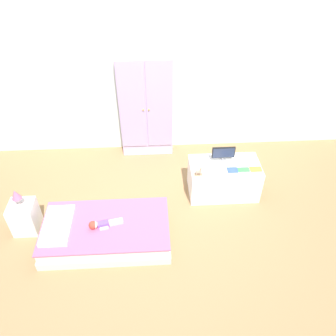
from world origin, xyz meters
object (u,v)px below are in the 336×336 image
at_px(book_blue, 233,170).
at_px(doll, 100,224).
at_px(tv_monitor, 224,153).
at_px(rocking_horse_toy, 199,171).
at_px(table_lamp, 16,195).
at_px(tv_stand, 224,179).
at_px(nightstand, 25,217).
at_px(bed, 107,232).
at_px(wardrobe, 146,105).
at_px(book_yellow, 256,169).
at_px(book_green, 244,170).

bearing_deg(book_blue, doll, -158.74).
distance_m(tv_monitor, book_blue, 0.25).
relative_size(tv_monitor, rocking_horse_toy, 2.48).
xyz_separation_m(doll, table_lamp, (-0.93, 0.24, 0.28)).
relative_size(tv_stand, book_blue, 7.05).
bearing_deg(nightstand, tv_stand, 11.61).
bearing_deg(bed, wardrobe, 73.60).
bearing_deg(rocking_horse_toy, book_blue, 7.64).
height_order(doll, table_lamp, table_lamp).
relative_size(bed, nightstand, 3.59).
bearing_deg(book_yellow, tv_monitor, 153.09).
bearing_deg(table_lamp, rocking_horse_toy, 9.10).
bearing_deg(nightstand, book_yellow, 7.93).
bearing_deg(tv_stand, rocking_horse_toy, -155.01).
xyz_separation_m(bed, rocking_horse_toy, (1.15, 0.56, 0.41)).
height_order(bed, tv_monitor, tv_monitor).
bearing_deg(tv_monitor, rocking_horse_toy, -143.28).
height_order(table_lamp, rocking_horse_toy, table_lamp).
xyz_separation_m(bed, doll, (-0.06, -0.03, 0.17)).
bearing_deg(rocking_horse_toy, nightstand, -170.90).
xyz_separation_m(doll, tv_monitor, (1.56, 0.84, 0.31)).
distance_m(bed, book_yellow, 2.02).
bearing_deg(wardrobe, book_yellow, -38.79).
distance_m(tv_stand, book_yellow, 0.46).
distance_m(bed, wardrobe, 1.93).
relative_size(table_lamp, tv_monitor, 0.78).
xyz_separation_m(rocking_horse_toy, book_yellow, (0.74, 0.06, -0.05)).
relative_size(table_lamp, wardrobe, 0.14).
xyz_separation_m(wardrobe, book_blue, (1.08, -1.11, -0.35)).
bearing_deg(tv_stand, table_lamp, -168.39).
bearing_deg(tv_monitor, table_lamp, -166.39).
xyz_separation_m(bed, table_lamp, (-0.99, 0.21, 0.45)).
xyz_separation_m(bed, wardrobe, (0.51, 1.73, 0.70)).
distance_m(wardrobe, book_green, 1.69).
bearing_deg(bed, tv_monitor, 28.56).
xyz_separation_m(tv_monitor, rocking_horse_toy, (-0.35, -0.26, -0.07)).
xyz_separation_m(tv_stand, book_yellow, (0.37, -0.11, 0.24)).
bearing_deg(tv_stand, bed, -154.41).
bearing_deg(rocking_horse_toy, wardrobe, 118.69).
height_order(bed, nightstand, nightstand).
height_order(doll, nightstand, nightstand).
xyz_separation_m(book_blue, book_yellow, (0.30, 0.00, 0.00)).
relative_size(table_lamp, book_blue, 1.78).
bearing_deg(rocking_horse_toy, book_yellow, 4.54).
bearing_deg(book_blue, book_green, 0.00).
xyz_separation_m(table_lamp, tv_monitor, (2.49, 0.60, 0.03)).
bearing_deg(doll, table_lamp, 165.48).
bearing_deg(tv_monitor, wardrobe, 137.33).
xyz_separation_m(bed, book_yellow, (1.89, 0.61, 0.36)).
distance_m(doll, book_yellow, 2.07).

